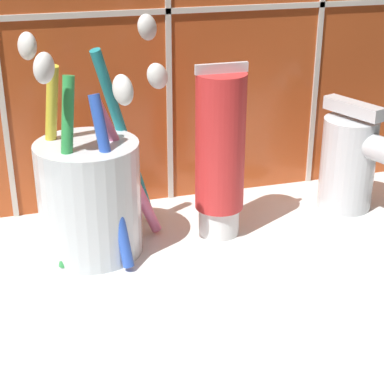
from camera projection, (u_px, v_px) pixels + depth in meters
sink_counter at (208, 301)px, 48.59cm from camera, size 59.29×34.90×2.00cm
toothbrush_cup at (91, 191)px, 51.68cm from camera, size 12.18×11.03×18.68cm
toothpaste_tube at (220, 153)px, 53.55cm from camera, size 4.38×4.17×15.04cm
sink_faucet at (356, 160)px, 58.90cm from camera, size 6.57×11.96×10.32cm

